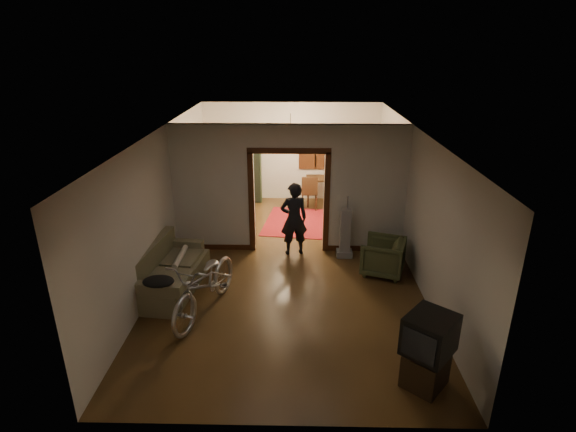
{
  "coord_description": "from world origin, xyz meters",
  "views": [
    {
      "loc": [
        0.17,
        -8.4,
        4.36
      ],
      "look_at": [
        0.0,
        -0.3,
        1.2
      ],
      "focal_mm": 28.0,
      "sensor_mm": 36.0,
      "label": 1
    }
  ],
  "objects_px": {
    "sofa": "(171,268)",
    "desk": "(325,191)",
    "locker": "(247,173)",
    "bicycle": "(206,284)",
    "armchair": "(383,256)",
    "person": "(294,219)"
  },
  "relations": [
    {
      "from": "bicycle",
      "to": "desk",
      "type": "relative_size",
      "value": 1.95
    },
    {
      "from": "person",
      "to": "desk",
      "type": "height_order",
      "value": "person"
    },
    {
      "from": "sofa",
      "to": "bicycle",
      "type": "xyz_separation_m",
      "value": [
        0.79,
        -0.75,
        0.1
      ]
    },
    {
      "from": "bicycle",
      "to": "locker",
      "type": "bearing_deg",
      "value": 105.96
    },
    {
      "from": "person",
      "to": "bicycle",
      "type": "bearing_deg",
      "value": 45.42
    },
    {
      "from": "locker",
      "to": "desk",
      "type": "height_order",
      "value": "locker"
    },
    {
      "from": "locker",
      "to": "desk",
      "type": "xyz_separation_m",
      "value": [
        2.23,
        -0.32,
        -0.43
      ]
    },
    {
      "from": "armchair",
      "to": "desk",
      "type": "relative_size",
      "value": 0.76
    },
    {
      "from": "armchair",
      "to": "desk",
      "type": "distance_m",
      "value": 4.15
    },
    {
      "from": "sofa",
      "to": "armchair",
      "type": "distance_m",
      "value": 4.11
    },
    {
      "from": "locker",
      "to": "desk",
      "type": "distance_m",
      "value": 2.3
    },
    {
      "from": "sofa",
      "to": "locker",
      "type": "relative_size",
      "value": 1.17
    },
    {
      "from": "armchair",
      "to": "locker",
      "type": "xyz_separation_m",
      "value": [
        -3.16,
        4.37,
        0.46
      ]
    },
    {
      "from": "armchair",
      "to": "desk",
      "type": "xyz_separation_m",
      "value": [
        -0.93,
        4.05,
        0.03
      ]
    },
    {
      "from": "bicycle",
      "to": "armchair",
      "type": "xyz_separation_m",
      "value": [
        3.25,
        1.47,
        -0.18
      ]
    },
    {
      "from": "sofa",
      "to": "person",
      "type": "height_order",
      "value": "person"
    },
    {
      "from": "sofa",
      "to": "desk",
      "type": "relative_size",
      "value": 1.81
    },
    {
      "from": "armchair",
      "to": "locker",
      "type": "relative_size",
      "value": 0.49
    },
    {
      "from": "sofa",
      "to": "armchair",
      "type": "xyz_separation_m",
      "value": [
        4.04,
        0.72,
        -0.08
      ]
    },
    {
      "from": "bicycle",
      "to": "armchair",
      "type": "relative_size",
      "value": 2.57
    },
    {
      "from": "bicycle",
      "to": "locker",
      "type": "height_order",
      "value": "locker"
    },
    {
      "from": "bicycle",
      "to": "desk",
      "type": "height_order",
      "value": "bicycle"
    }
  ]
}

